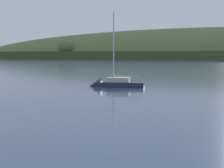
{
  "coord_description": "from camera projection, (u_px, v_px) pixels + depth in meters",
  "views": [
    {
      "loc": [
        12.36,
        -1.31,
        3.52
      ],
      "look_at": [
        3.57,
        27.57,
        0.92
      ],
      "focal_mm": 54.89,
      "sensor_mm": 36.0,
      "label": 1
    }
  ],
  "objects": [
    {
      "name": "sailboat_near_mooring",
      "position": [
        113.0,
        85.0,
        37.6
      ],
      "size": [
        6.24,
        2.67,
        8.98
      ],
      "rotation": [
        0.0,
        0.0,
        3.26
      ],
      "color": "#232328",
      "rests_on": "ground"
    }
  ]
}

